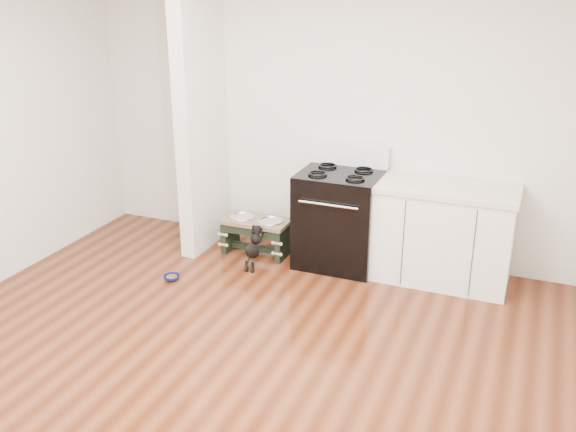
% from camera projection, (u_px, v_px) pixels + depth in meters
% --- Properties ---
extents(ground, '(5.00, 5.00, 0.00)m').
position_uv_depth(ground, '(209.00, 377.00, 4.52)').
color(ground, '#451C0C').
rests_on(ground, ground).
extents(room_shell, '(5.00, 5.00, 5.00)m').
position_uv_depth(room_shell, '(198.00, 155.00, 3.94)').
color(room_shell, silver).
rests_on(room_shell, ground).
extents(partition_wall, '(0.15, 0.80, 2.70)m').
position_uv_depth(partition_wall, '(201.00, 116.00, 6.26)').
color(partition_wall, silver).
rests_on(partition_wall, ground).
extents(oven_range, '(0.76, 0.69, 1.14)m').
position_uv_depth(oven_range, '(340.00, 217.00, 6.12)').
color(oven_range, black).
rests_on(oven_range, ground).
extents(cabinet_run, '(1.24, 0.64, 0.91)m').
position_uv_depth(cabinet_run, '(443.00, 234.00, 5.80)').
color(cabinet_run, white).
rests_on(cabinet_run, ground).
extents(dog_feeder, '(0.67, 0.36, 0.38)m').
position_uv_depth(dog_feeder, '(256.00, 229.00, 6.41)').
color(dog_feeder, black).
rests_on(dog_feeder, ground).
extents(puppy, '(0.12, 0.35, 0.41)m').
position_uv_depth(puppy, '(254.00, 246.00, 6.11)').
color(puppy, black).
rests_on(puppy, ground).
extents(floor_bowl, '(0.20, 0.20, 0.05)m').
position_uv_depth(floor_bowl, '(172.00, 278.00, 5.93)').
color(floor_bowl, '#0C1459').
rests_on(floor_bowl, ground).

